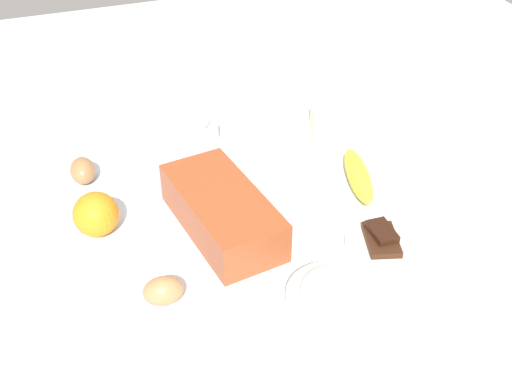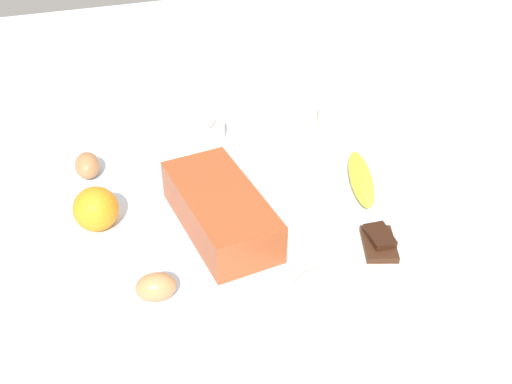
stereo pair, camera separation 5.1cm
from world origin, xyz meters
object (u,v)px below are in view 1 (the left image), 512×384
(flour_bowl, at_px, (334,299))
(orange_fruit, at_px, (96,214))
(banana, at_px, (358,175))
(chocolate_plate, at_px, (381,242))
(egg_beside_bowl, at_px, (83,171))
(butter_block, at_px, (326,121))
(sugar_bowl, at_px, (188,129))
(loaf_pan, at_px, (222,211))
(egg_near_butter, at_px, (163,291))

(flour_bowl, bearing_deg, orange_fruit, 43.85)
(flour_bowl, distance_m, banana, 0.36)
(chocolate_plate, bearing_deg, egg_beside_bowl, 50.28)
(banana, bearing_deg, butter_block, -6.81)
(sugar_bowl, bearing_deg, loaf_pan, 175.73)
(sugar_bowl, xyz_separation_m, banana, (-0.28, -0.28, -0.01))
(loaf_pan, xyz_separation_m, chocolate_plate, (-0.15, -0.25, -0.03))
(flour_bowl, xyz_separation_m, egg_beside_bowl, (0.51, 0.32, -0.01))
(banana, height_order, egg_beside_bowl, egg_beside_bowl)
(butter_block, bearing_deg, chocolate_plate, 169.00)
(orange_fruit, relative_size, egg_near_butter, 1.26)
(banana, xyz_separation_m, egg_beside_bowl, (0.20, 0.52, 0.01))
(flour_bowl, bearing_deg, banana, -33.80)
(loaf_pan, xyz_separation_m, orange_fruit, (0.07, 0.22, 0.00))
(sugar_bowl, xyz_separation_m, butter_block, (-0.07, -0.30, -0.00))
(egg_beside_bowl, xyz_separation_m, chocolate_plate, (-0.39, -0.47, -0.02))
(orange_fruit, xyz_separation_m, egg_beside_bowl, (0.18, 0.00, -0.02))
(egg_near_butter, height_order, egg_beside_bowl, egg_beside_bowl)
(loaf_pan, distance_m, butter_block, 0.41)
(flour_bowl, distance_m, butter_block, 0.56)
(sugar_bowl, relative_size, chocolate_plate, 1.04)
(orange_fruit, bearing_deg, banana, -93.17)
(egg_near_butter, xyz_separation_m, chocolate_plate, (-0.00, -0.40, -0.01))
(orange_fruit, bearing_deg, chocolate_plate, -114.75)
(banana, height_order, chocolate_plate, banana)
(sugar_bowl, xyz_separation_m, egg_beside_bowl, (-0.08, 0.24, -0.01))
(loaf_pan, bearing_deg, chocolate_plate, -128.55)
(butter_block, bearing_deg, loaf_pan, 126.89)
(flour_bowl, height_order, egg_beside_bowl, flour_bowl)
(orange_fruit, relative_size, egg_beside_bowl, 1.22)
(sugar_bowl, bearing_deg, orange_fruit, 136.01)
(sugar_bowl, bearing_deg, egg_beside_bowl, 107.19)
(loaf_pan, distance_m, flour_bowl, 0.28)
(banana, relative_size, egg_near_butter, 2.85)
(butter_block, bearing_deg, egg_near_butter, 129.46)
(loaf_pan, relative_size, orange_fruit, 3.53)
(orange_fruit, relative_size, chocolate_plate, 0.64)
(flour_bowl, relative_size, chocolate_plate, 1.18)
(butter_block, relative_size, egg_near_butter, 1.35)
(egg_near_butter, xyz_separation_m, egg_beside_bowl, (0.39, 0.07, 0.00))
(sugar_bowl, xyz_separation_m, orange_fruit, (-0.25, 0.24, 0.01))
(loaf_pan, height_order, butter_block, loaf_pan)
(orange_fruit, height_order, egg_beside_bowl, orange_fruit)
(egg_near_butter, bearing_deg, loaf_pan, -45.41)
(sugar_bowl, bearing_deg, butter_block, -103.72)
(butter_block, distance_m, egg_beside_bowl, 0.55)
(flour_bowl, xyz_separation_m, sugar_bowl, (0.58, 0.08, 0.00))
(flour_bowl, relative_size, butter_block, 1.71)
(butter_block, height_order, egg_beside_bowl, butter_block)
(banana, relative_size, orange_fruit, 2.27)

